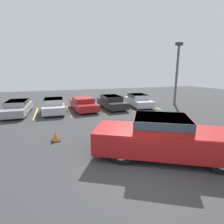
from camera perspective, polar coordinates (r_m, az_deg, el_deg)
ground_plane at (r=6.86m, az=9.31°, el=-18.02°), size 60.00×60.00×0.00m
stall_stripe_b at (r=16.53m, az=-23.62°, el=-0.33°), size 0.12×4.62×0.01m
stall_stripe_c at (r=16.51m, az=-13.95°, el=0.38°), size 0.12×4.62×0.01m
stall_stripe_d at (r=16.96m, az=-4.52°, el=1.06°), size 0.12×4.62×0.01m
stall_stripe_e at (r=17.84m, az=4.21°, el=1.67°), size 0.12×4.62×0.01m
stall_stripe_f at (r=19.09m, az=11.96°, el=2.17°), size 0.12×4.62×0.01m
pickup_truck at (r=7.58m, az=17.92°, el=-7.92°), size 6.20×4.70×1.76m
parked_sedan_a at (r=16.63m, az=-28.45°, el=1.45°), size 1.91×4.70×1.17m
parked_sedan_b at (r=16.18m, az=-18.45°, el=2.19°), size 1.89×4.30×1.23m
parked_sedan_c at (r=16.63m, az=-9.36°, el=2.87°), size 2.12×4.63×1.16m
parked_sedan_d at (r=17.19m, az=-0.13°, el=3.47°), size 1.94×4.43×1.22m
parked_sedan_e at (r=18.41m, az=8.55°, el=3.95°), size 2.19×4.50×1.22m
light_post at (r=20.18m, az=20.46°, el=12.60°), size 0.70×0.36×6.43m
traffic_cone at (r=9.56m, az=-17.99°, el=-7.62°), size 0.46×0.46×0.54m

